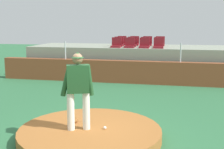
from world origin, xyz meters
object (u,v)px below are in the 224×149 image
object	(u,v)px
stadium_chair_1	(130,45)
stadium_chair_10	(147,43)
baseball	(105,128)
stadium_chair_11	(160,43)
stadium_chair_0	(116,44)
stadium_chair_9	(134,42)
stadium_chair_6	(145,44)
stadium_chair_2	(144,45)
stadium_chair_8	(122,42)
fielding_glove	(74,120)
stadium_chair_7	(159,44)
stadium_chair_4	(119,43)
stadium_chair_5	(132,43)
pitcher	(78,85)
stadium_chair_3	(158,45)

from	to	relation	value
stadium_chair_1	stadium_chair_10	size ratio (longest dim) A/B	1.00
baseball	stadium_chair_11	world-z (taller)	stadium_chair_11
stadium_chair_0	stadium_chair_9	size ratio (longest dim) A/B	1.00
stadium_chair_6	stadium_chair_9	world-z (taller)	same
stadium_chair_2	stadium_chair_8	xyz separation A→B (m)	(-1.44, 1.74, 0.00)
fielding_glove	stadium_chair_7	distance (m)	8.82
stadium_chair_1	stadium_chair_9	xyz separation A→B (m)	(-0.01, 1.72, 0.00)
stadium_chair_0	stadium_chair_4	world-z (taller)	same
stadium_chair_0	stadium_chair_2	bearing A→B (deg)	179.25
stadium_chair_10	stadium_chair_2	bearing A→B (deg)	90.78
stadium_chair_6	stadium_chair_11	distance (m)	1.15
stadium_chair_9	stadium_chair_5	bearing A→B (deg)	89.30
pitcher	stadium_chair_1	distance (m)	8.19
stadium_chair_1	stadium_chair_4	bearing A→B (deg)	-50.10
stadium_chair_0	stadium_chair_4	bearing A→B (deg)	-87.19
fielding_glove	stadium_chair_7	size ratio (longest dim) A/B	0.60
pitcher	stadium_chair_9	distance (m)	9.91
stadium_chair_9	stadium_chair_11	size ratio (longest dim) A/B	1.00
stadium_chair_7	stadium_chair_0	bearing A→B (deg)	22.62
stadium_chair_4	stadium_chair_6	xyz separation A→B (m)	(1.40, -0.01, 0.00)
stadium_chair_10	baseball	bearing A→B (deg)	90.05
baseball	stadium_chair_4	bearing A→B (deg)	99.11
stadium_chair_5	stadium_chair_10	size ratio (longest dim) A/B	1.00
baseball	stadium_chair_6	world-z (taller)	stadium_chair_6
stadium_chair_3	stadium_chair_6	xyz separation A→B (m)	(-0.73, 0.84, 0.00)
stadium_chair_9	stadium_chair_1	bearing A→B (deg)	90.18
pitcher	stadium_chair_5	world-z (taller)	pitcher
stadium_chair_10	stadium_chair_11	size ratio (longest dim) A/B	1.00
fielding_glove	stadium_chair_6	bearing A→B (deg)	-13.92
stadium_chair_5	stadium_chair_1	bearing A→B (deg)	90.99
stadium_chair_0	stadium_chair_8	distance (m)	1.73
stadium_chair_5	stadium_chair_8	size ratio (longest dim) A/B	1.00
stadium_chair_7	stadium_chair_11	bearing A→B (deg)	-90.85
stadium_chair_0	stadium_chair_7	bearing A→B (deg)	-157.38
fielding_glove	stadium_chair_3	world-z (taller)	stadium_chair_3
fielding_glove	stadium_chair_5	xyz separation A→B (m)	(0.17, 8.61, 1.39)
stadium_chair_4	stadium_chair_11	distance (m)	2.29
stadium_chair_8	stadium_chair_0	bearing A→B (deg)	91.37
stadium_chair_1	stadium_chair_0	bearing A→B (deg)	0.28
stadium_chair_8	stadium_chair_9	distance (m)	0.71
pitcher	stadium_chair_10	distance (m)	9.96
stadium_chair_0	stadium_chair_5	distance (m)	1.11
pitcher	stadium_chair_10	world-z (taller)	pitcher
stadium_chair_1	stadium_chair_9	bearing A→B (deg)	-89.82
fielding_glove	stadium_chair_0	world-z (taller)	stadium_chair_0
fielding_glove	stadium_chair_0	bearing A→B (deg)	-4.51
pitcher	baseball	world-z (taller)	pitcher
stadium_chair_8	stadium_chair_11	distance (m)	2.10
pitcher	baseball	size ratio (longest dim) A/B	24.90
stadium_chair_0	stadium_chair_8	xyz separation A→B (m)	(-0.04, 1.73, 0.00)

